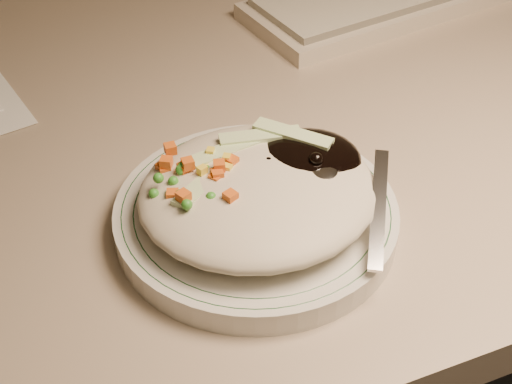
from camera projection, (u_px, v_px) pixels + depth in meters
name	position (u px, v px, depth m)	size (l,w,h in m)	color
desk	(251.00, 245.00, 0.86)	(1.40, 0.70, 0.74)	gray
plate	(256.00, 216.00, 0.58)	(0.23, 0.23, 0.02)	silver
plate_rim	(256.00, 207.00, 0.58)	(0.22, 0.22, 0.00)	#144723
meal	(261.00, 186.00, 0.56)	(0.21, 0.19, 0.05)	#BDB19A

